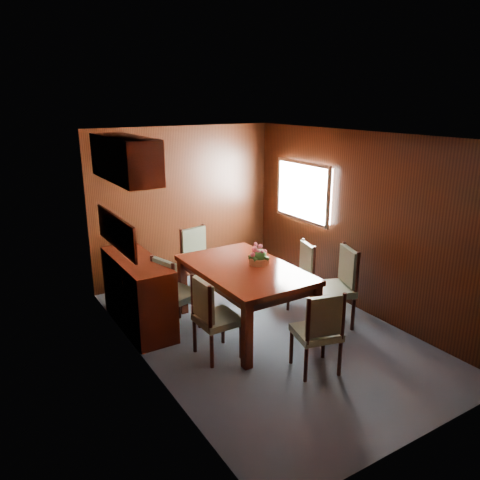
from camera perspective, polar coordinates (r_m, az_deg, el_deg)
ground at (r=5.93m, az=3.03°, el=-11.18°), size 4.50×4.50×0.00m
room_shell at (r=5.58m, az=0.46°, el=4.90°), size 3.06×4.52×2.41m
sideboard at (r=6.04m, az=-12.31°, el=-6.29°), size 0.48×1.40×0.90m
dining_table at (r=5.76m, az=0.56°, el=-4.38°), size 1.09×1.74×0.81m
chair_left_near at (r=5.19m, az=-3.50°, el=-8.94°), size 0.44×0.46×0.95m
chair_left_far at (r=5.82m, az=-8.30°, el=-6.04°), size 0.55×0.56×0.97m
chair_right_near at (r=6.05m, az=11.96°, el=-5.03°), size 0.61×0.62×1.03m
chair_right_far at (r=6.58m, az=7.34°, el=-3.66°), size 0.50×0.51×0.89m
chair_head at (r=4.97m, az=9.68°, el=-10.55°), size 0.53×0.52×0.94m
chair_foot at (r=6.90m, az=-5.08°, el=-2.09°), size 0.56×0.55×0.99m
flower_centerpiece at (r=5.79m, az=2.35°, el=-1.72°), size 0.27×0.27×0.27m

